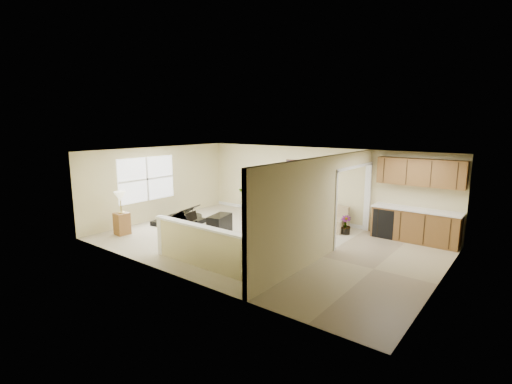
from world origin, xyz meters
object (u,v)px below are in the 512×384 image
Objects in this scene: piano at (180,207)px; small_plant at (345,226)px; loveseat at (321,217)px; accent_table at (283,206)px; piano_bench at (220,224)px; palm_plant at (257,199)px; lamp_stand at (122,216)px.

small_plant is (4.87, 2.20, -0.31)m from piano.
accent_table is (-1.62, 0.27, 0.07)m from loveseat.
piano_bench reaches higher than small_plant.
lamp_stand is at bearing -115.30° from palm_plant.
piano is at bearing -155.30° from loveseat.
piano reaches higher than accent_table.
lamp_stand reaches higher than piano_bench.
accent_table is 0.49× the size of palm_plant.
small_plant is at bearing 37.11° from piano_bench.
palm_plant is at bearing -149.57° from accent_table.
palm_plant is 2.43× the size of small_plant.
loveseat is 3.12× the size of small_plant.
loveseat reaches higher than small_plant.
small_plant is (2.54, -0.45, -0.19)m from accent_table.
accent_table reaches higher than piano_bench.
palm_plant reaches higher than accent_table.
accent_table is at bearing 170.03° from small_plant.
piano_bench is 2.93m from lamp_stand.
accent_table is 5.33m from lamp_stand.
lamp_stand is (-5.28, -4.13, 0.31)m from small_plant.
palm_plant is at bearing 64.70° from lamp_stand.
loveseat is 1.65m from accent_table.
piano_bench is 0.66× the size of lamp_stand.
piano is 1.06× the size of loveseat.
piano_bench is 1.54× the size of small_plant.
accent_table is 0.95m from palm_plant.
loveseat is 6.13m from lamp_stand.
palm_plant is 1.04× the size of lamp_stand.
palm_plant is at bearing 43.26° from piano.
piano_bench is at bearing -81.98° from palm_plant.
accent_table is at bearing 37.06° from piano.
piano reaches higher than piano_bench.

